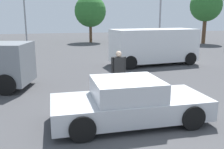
# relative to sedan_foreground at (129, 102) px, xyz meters

# --- Properties ---
(ground_plane) EXTENTS (80.00, 80.00, 0.00)m
(ground_plane) POSITION_rel_sedan_foreground_xyz_m (0.23, -0.13, -0.56)
(ground_plane) COLOR #424244
(sedan_foreground) EXTENTS (4.26, 1.94, 1.21)m
(sedan_foreground) POSITION_rel_sedan_foreground_xyz_m (0.00, 0.00, 0.00)
(sedan_foreground) COLOR #B7BABF
(sedan_foreground) RESTS_ON ground_plane
(dog) EXTENTS (0.49, 0.49, 0.42)m
(dog) POSITION_rel_sedan_foreground_xyz_m (1.53, 2.67, -0.29)
(dog) COLOR white
(dog) RESTS_ON ground_plane
(van_white) EXTENTS (5.28, 2.57, 2.13)m
(van_white) POSITION_rel_sedan_foreground_xyz_m (4.16, 7.93, 0.59)
(van_white) COLOR white
(van_white) RESTS_ON ground_plane
(pedestrian) EXTENTS (0.57, 0.25, 1.62)m
(pedestrian) POSITION_rel_sedan_foreground_xyz_m (0.45, 2.66, 0.40)
(pedestrian) COLOR navy
(pedestrian) RESTS_ON ground_plane
(tree_back_center) EXTENTS (3.49, 3.49, 5.20)m
(tree_back_center) POSITION_rel_sedan_foreground_xyz_m (2.72, 22.35, 2.88)
(tree_back_center) COLOR brown
(tree_back_center) RESTS_ON ground_plane
(tree_back_right) EXTENTS (3.33, 3.33, 5.67)m
(tree_back_right) POSITION_rel_sedan_foreground_xyz_m (14.41, 18.11, 3.41)
(tree_back_right) COLOR brown
(tree_back_right) RESTS_ON ground_plane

